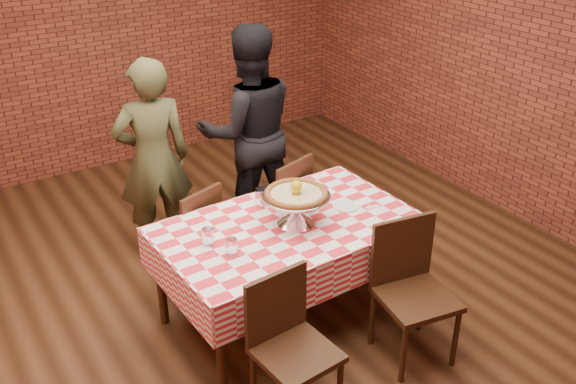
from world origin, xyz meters
The scene contains 19 objects.
ground centered at (0.00, 0.00, 0.00)m, with size 6.00×6.00×0.00m, color black.
back_wall centered at (0.00, 3.00, 1.45)m, with size 5.50×5.50×0.00m, color maroon.
table centered at (0.21, -0.19, 0.38)m, with size 1.68×1.01×0.75m, color #392210.
tablecloth centered at (0.21, -0.19, 0.61)m, with size 1.71×1.04×0.29m, color red, non-canonical shape.
pizza_stand centered at (0.27, -0.20, 0.86)m, with size 0.46×0.46×0.20m, color silver, non-canonical shape.
pizza centered at (0.27, -0.20, 0.97)m, with size 0.42×0.42×0.03m, color #C7B78B.
lemon centered at (0.27, -0.20, 1.02)m, with size 0.07×0.07×0.09m, color yellow.
water_glass_left centered at (-0.28, -0.32, 0.82)m, with size 0.07×0.07×0.11m, color white.
water_glass_right centered at (-0.34, -0.14, 0.82)m, with size 0.07×0.07×0.11m, color white.
side_plate centered at (0.67, -0.21, 0.76)m, with size 0.18×0.18×0.01m, color white.
sweetener_packet_a centered at (0.81, -0.31, 0.76)m, with size 0.05×0.04×0.01m, color white.
sweetener_packet_b centered at (0.86, -0.32, 0.76)m, with size 0.05×0.04×0.01m, color white.
condiment_caddy centered at (0.21, 0.12, 0.82)m, with size 0.09×0.07×0.13m, color silver.
chair_near_left centered at (-0.24, -0.99, 0.45)m, with size 0.41×0.41×0.89m, color #392210, non-canonical shape.
chair_near_right centered at (0.68, -0.96, 0.46)m, with size 0.45×0.45×0.93m, color #392210, non-canonical shape.
chair_far_left centered at (-0.20, 0.53, 0.43)m, with size 0.38×0.38×0.86m, color #392210, non-canonical shape.
chair_far_right centered at (0.58, 0.54, 0.44)m, with size 0.41×0.41×0.89m, color #392210, non-canonical shape.
diner_olive centered at (-0.19, 1.13, 0.82)m, with size 0.60×0.39×1.64m, color #434728.
diner_black centered at (0.63, 1.07, 0.89)m, with size 0.87×0.68×1.79m, color black.
Camera 1 is at (-1.76, -3.27, 2.91)m, focal length 39.96 mm.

